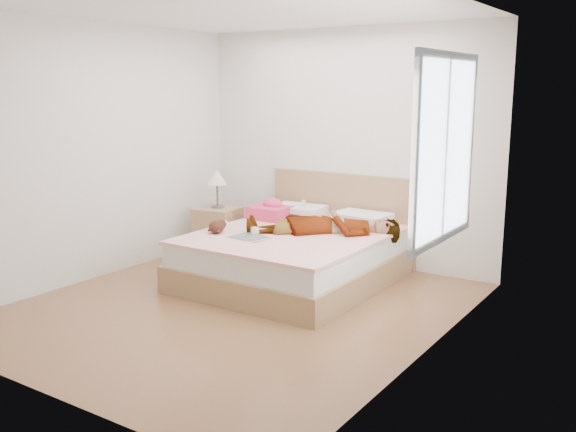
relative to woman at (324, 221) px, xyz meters
The scene contains 11 objects.
ground 1.34m from the woman, 100.84° to the right, with size 4.00×4.00×0.00m, color #4D2D18.
woman is the anchor object (origin of this frame).
hair 0.73m from the woman, 141.71° to the left, with size 0.41×0.50×0.07m, color black.
phone 0.65m from the woman, 141.34° to the left, with size 0.05×0.10×0.01m, color silver.
room_shell 1.99m from the woman, 29.36° to the right, with size 4.00×4.00×4.00m.
bed 0.43m from the woman, 148.60° to the right, with size 1.80×2.08×1.00m.
towel 0.86m from the woman, 164.17° to the left, with size 0.44×0.38×0.23m.
magazine 0.81m from the woman, 125.78° to the right, with size 0.41×0.29×0.02m.
coffee_mug 0.72m from the woman, 130.03° to the right, with size 0.12×0.10×0.09m.
plush_toy 1.08m from the woman, 142.93° to the right, with size 0.17×0.24×0.13m.
nightstand 1.54m from the woman, behind, with size 0.52×0.47×1.02m.
Camera 1 is at (3.44, -4.34, 1.95)m, focal length 40.00 mm.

